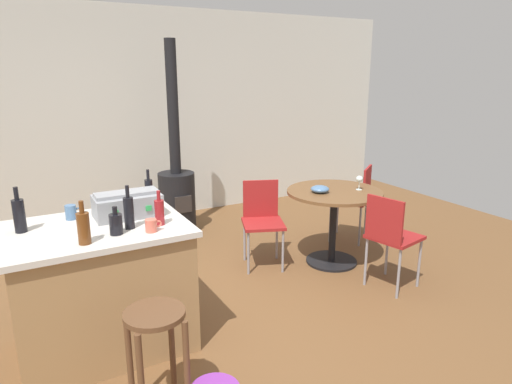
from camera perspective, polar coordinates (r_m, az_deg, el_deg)
The scene contains 20 objects.
ground_plane at distance 3.75m, azimuth -4.00°, elevation -15.93°, with size 8.80×8.80×0.00m, color brown.
back_wall at distance 6.03m, azimuth -16.21°, elevation 9.00°, with size 8.00×0.10×2.70m, color beige.
kitchen_island at distance 3.43m, azimuth -18.78°, elevation -11.24°, with size 1.19×0.88×0.91m.
wooden_stool at distance 2.70m, azimuth -12.47°, elevation -17.76°, with size 0.34×0.34×0.66m.
dining_table at distance 4.63m, azimuth 9.77°, elevation -2.01°, with size 0.95×0.95×0.77m.
folding_chair_near at distance 5.32m, azimuth 12.44°, elevation -0.57°, with size 0.56×0.56×0.88m.
folding_chair_far at distance 4.56m, azimuth 0.79°, elevation -3.15°, with size 0.52×0.52×0.85m.
folding_chair_left at distance 4.21m, azimuth 16.59°, elevation -5.08°, with size 0.48×0.48×0.88m.
wood_stove at distance 5.57m, azimuth -9.96°, elevation 0.54°, with size 0.44×0.45×2.28m.
toolbox at distance 3.40m, azimuth -15.89°, elevation -1.51°, with size 0.46×0.29×0.18m.
bottle_0 at distance 3.32m, azimuth -27.67°, elevation -2.56°, with size 0.07×0.07×0.30m.
bottle_1 at distance 2.94m, azimuth -20.90°, elevation -4.18°, with size 0.08×0.08×0.27m.
bottle_2 at distance 3.15m, azimuth -12.07°, elevation -2.43°, with size 0.06×0.06×0.24m.
bottle_3 at distance 3.61m, azimuth -13.33°, elevation 0.04°, with size 0.06×0.06×0.29m.
bottle_4 at distance 3.12m, azimuth -15.72°, elevation -2.44°, with size 0.07×0.07×0.30m.
bottle_5 at distance 3.05m, azimuth -17.24°, elevation -3.82°, with size 0.08×0.08×0.19m.
cup_0 at distance 3.47m, azimuth -22.27°, elevation -2.37°, with size 0.11×0.08×0.10m.
cup_1 at distance 3.05m, azimuth -13.04°, elevation -4.13°, with size 0.11×0.07×0.08m.
wine_glass at distance 4.63m, azimuth 12.90°, elevation 1.55°, with size 0.07×0.07×0.14m.
serving_bowl at distance 4.47m, azimuth 8.06°, elevation 0.37°, with size 0.18×0.18×0.07m, color #4C7099.
Camera 1 is at (-1.33, -2.93, 1.94)m, focal length 31.76 mm.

